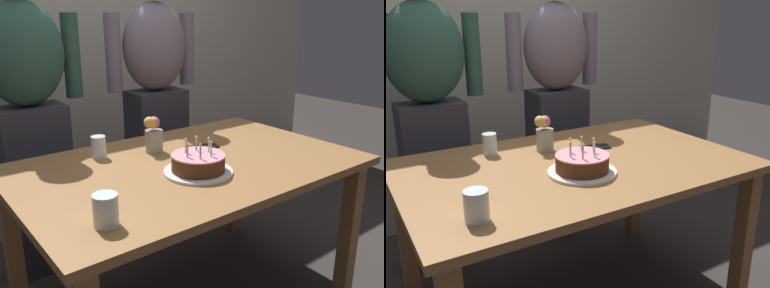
{
  "view_description": "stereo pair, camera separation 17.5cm",
  "coord_description": "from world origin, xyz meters",
  "views": [
    {
      "loc": [
        -1.04,
        -1.38,
        1.36
      ],
      "look_at": [
        -0.02,
        -0.05,
        0.84
      ],
      "focal_mm": 38.84,
      "sensor_mm": 36.0,
      "label": 1
    },
    {
      "loc": [
        -0.9,
        -1.48,
        1.36
      ],
      "look_at": [
        -0.02,
        -0.05,
        0.84
      ],
      "focal_mm": 38.84,
      "sensor_mm": 36.0,
      "label": 2
    }
  ],
  "objects": [
    {
      "name": "water_glass_near",
      "position": [
        -0.55,
        -0.31,
        0.79
      ],
      "size": [
        0.08,
        0.08,
        0.1
      ],
      "primitive_type": "cylinder",
      "color": "silver",
      "rests_on": "dining_table"
    },
    {
      "name": "back_wall",
      "position": [
        0.0,
        1.55,
        1.3
      ],
      "size": [
        5.2,
        0.1,
        2.6
      ],
      "primitive_type": "cube",
      "color": "beige",
      "rests_on": "ground_plane"
    },
    {
      "name": "cell_phone",
      "position": [
        0.18,
        0.12,
        0.74
      ],
      "size": [
        0.16,
        0.11,
        0.01
      ],
      "primitive_type": "cube",
      "rotation": [
        0.0,
        0.0,
        -0.25
      ],
      "color": "black",
      "rests_on": "dining_table"
    },
    {
      "name": "dining_table",
      "position": [
        0.0,
        0.0,
        0.64
      ],
      "size": [
        1.5,
        0.96,
        0.74
      ],
      "color": "olive",
      "rests_on": "ground_plane"
    },
    {
      "name": "birthday_cake",
      "position": [
        -0.05,
        -0.13,
        0.78
      ],
      "size": [
        0.29,
        0.29,
        0.14
      ],
      "color": "white",
      "rests_on": "dining_table"
    },
    {
      "name": "water_glass_far",
      "position": [
        -0.29,
        0.29,
        0.79
      ],
      "size": [
        0.07,
        0.07,
        0.1
      ],
      "primitive_type": "cylinder",
      "color": "silver",
      "rests_on": "dining_table"
    },
    {
      "name": "person_woman_cardigan",
      "position": [
        0.32,
        0.76,
        0.87
      ],
      "size": [
        0.61,
        0.27,
        1.66
      ],
      "rotation": [
        0.0,
        0.0,
        3.14
      ],
      "color": "#33333D",
      "rests_on": "ground_plane"
    },
    {
      "name": "person_man_bearded",
      "position": [
        -0.44,
        0.76,
        0.87
      ],
      "size": [
        0.61,
        0.27,
        1.66
      ],
      "rotation": [
        0.0,
        0.0,
        3.14
      ],
      "color": "#33333D",
      "rests_on": "ground_plane"
    },
    {
      "name": "flower_vase",
      "position": [
        -0.05,
        0.21,
        0.83
      ],
      "size": [
        0.09,
        0.08,
        0.18
      ],
      "color": "#999E93",
      "rests_on": "dining_table"
    }
  ]
}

